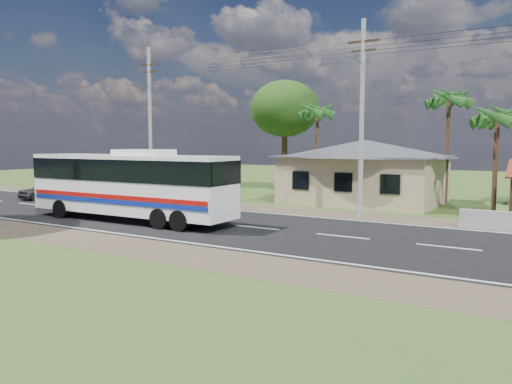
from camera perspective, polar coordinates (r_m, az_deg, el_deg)
ground at (r=24.69m, az=0.07°, el=-4.12°), size 120.00×120.00×0.00m
road at (r=24.69m, az=0.07°, el=-4.10°), size 120.00×16.00×0.03m
house at (r=35.78m, az=12.31°, el=3.04°), size 12.40×10.00×5.00m
utility_poles at (r=29.10m, az=11.37°, el=8.65°), size 32.80×2.22×11.00m
palm_near at (r=32.01m, az=25.90°, el=7.81°), size 2.80×2.80×6.70m
palm_mid at (r=37.04m, az=21.19°, el=9.87°), size 2.80×2.80×8.20m
palm_far at (r=40.46m, az=7.04°, el=9.14°), size 2.80×2.80×7.70m
tree_behind_house at (r=44.04m, az=3.31°, el=9.45°), size 6.00×6.00×9.61m
coach_bus at (r=27.40m, az=-14.23°, el=1.31°), size 12.43×2.85×3.85m
small_car at (r=40.54m, az=-22.78°, el=0.26°), size 2.14×4.25×1.39m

